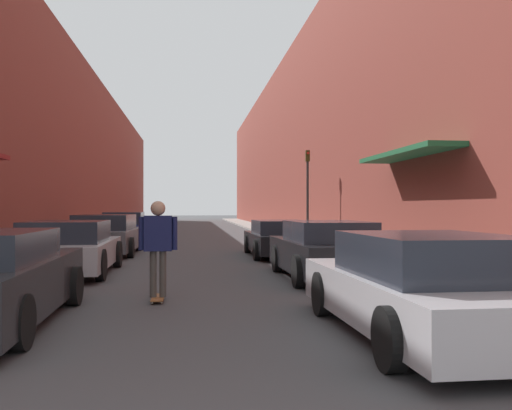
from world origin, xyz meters
TOP-DOWN VIEW (x-y plane):
  - ground at (0.00, 27.81)m, footprint 152.97×152.97m
  - curb_strip_left at (-4.86, 34.77)m, footprint 1.80×69.53m
  - curb_strip_right at (4.86, 34.77)m, footprint 1.80×69.53m
  - building_row_left at (-7.76, 34.76)m, footprint 4.90×69.53m
  - building_row_right at (7.76, 34.76)m, footprint 4.90×69.53m
  - parked_car_left_1 at (-2.86, 12.25)m, footprint 2.09×4.54m
  - parked_car_left_2 at (-2.80, 17.86)m, footprint 2.08×4.84m
  - parked_car_left_3 at (-2.87, 23.89)m, footprint 1.92×4.77m
  - parked_car_right_0 at (2.82, 5.13)m, footprint 2.05×4.63m
  - parked_car_right_1 at (2.95, 10.76)m, footprint 1.93×4.49m
  - parked_car_right_2 at (2.80, 16.46)m, footprint 1.92×4.44m
  - skateboarder at (-0.55, 8.15)m, footprint 0.64×0.78m
  - traffic_light at (4.71, 21.22)m, footprint 0.16×0.22m

SIDE VIEW (x-z plane):
  - ground at x=0.00m, z-range 0.00..0.00m
  - curb_strip_left at x=-4.86m, z-range 0.00..0.12m
  - curb_strip_right at x=4.86m, z-range 0.00..0.12m
  - parked_car_right_2 at x=2.80m, z-range -0.01..1.14m
  - parked_car_right_0 at x=2.82m, z-range -0.02..1.23m
  - parked_car_left_1 at x=-2.86m, z-range -0.01..1.24m
  - parked_car_right_1 at x=2.95m, z-range -0.01..1.25m
  - parked_car_left_2 at x=-2.80m, z-range -0.02..1.30m
  - parked_car_left_3 at x=-2.87m, z-range -0.02..1.33m
  - skateboarder at x=-0.55m, z-range 0.19..1.87m
  - traffic_light at x=4.71m, z-range 0.54..4.30m
  - building_row_left at x=-7.76m, z-range 0.00..9.72m
  - building_row_right at x=7.76m, z-range 0.00..10.92m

